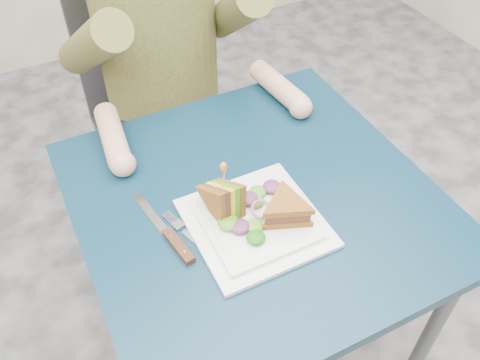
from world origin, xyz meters
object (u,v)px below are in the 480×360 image
chair (157,99)px  plate (255,222)px  sandwich_flat (286,209)px  knife (173,240)px  diner (155,5)px  sandwich_upright (225,200)px  table (255,220)px  fork (194,239)px

chair → plate: (-0.04, -0.76, 0.20)m
sandwich_flat → knife: size_ratio=0.70×
chair → diner: 0.39m
plate → sandwich_upright: sandwich_upright is taller
table → plate: (-0.04, -0.07, 0.09)m
diner → knife: 0.67m
sandwich_flat → diner: bearing=91.4°
sandwich_upright → knife: size_ratio=0.57×
fork → diner: bearing=75.1°
sandwich_upright → fork: sandwich_upright is taller
chair → knife: size_ratio=4.21×
table → sandwich_upright: (-0.09, -0.02, 0.13)m
knife → chair: bearing=74.1°
sandwich_upright → plate: bearing=-43.6°
chair → plate: size_ratio=3.58×
plate → knife: size_ratio=1.18×
diner → sandwich_flat: (0.02, -0.67, -0.14)m
diner → sandwich_upright: bearing=-98.1°
sandwich_upright → fork: 0.10m
sandwich_upright → knife: (-0.12, -0.01, -0.05)m
sandwich_upright → knife: 0.13m
plate → sandwich_upright: (-0.05, 0.04, 0.05)m
table → sandwich_flat: size_ratio=4.88×
table → chair: (0.00, 0.69, -0.11)m
diner → sandwich_flat: 0.68m
diner → table: bearing=-90.0°
plate → diner: bearing=86.6°
fork → plate: bearing=-8.9°
table → knife: size_ratio=3.39×
sandwich_flat → sandwich_upright: bearing=145.6°
chair → sandwich_upright: 0.76m
table → knife: knife is taller
fork → knife: bearing=159.3°
sandwich_upright → chair: bearing=83.1°
table → plate: size_ratio=2.88×
plate → table: bearing=60.8°
table → fork: 0.19m
diner → plate: diner is taller
table → sandwich_upright: size_ratio=5.99×
chair → diner: (-0.00, -0.11, 0.37)m
chair → sandwich_flat: bearing=-88.8°
table → fork: bearing=-163.6°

